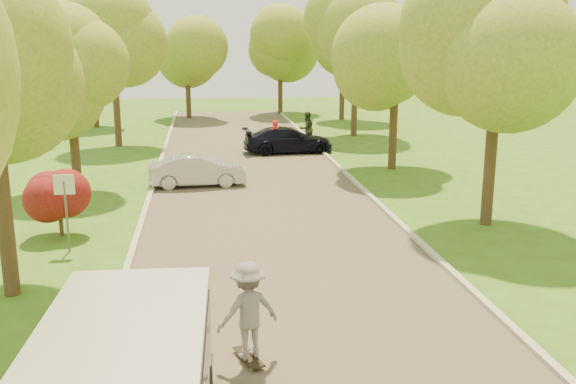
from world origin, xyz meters
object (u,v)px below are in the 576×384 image
street_sign (65,197)px  dark_sedan (288,140)px  longboard (249,357)px  person_striped (275,137)px  person_olive (307,129)px  silver_sedan (197,171)px  skateboarder (248,310)px

street_sign → dark_sedan: size_ratio=0.47×
street_sign → longboard: street_sign is taller
person_striped → person_olive: person_olive is taller
street_sign → person_striped: bearing=62.9°
silver_sedan → dark_sedan: (4.60, 7.08, 0.04)m
skateboarder → person_striped: 21.51m
person_olive → street_sign: bearing=40.1°
silver_sedan → longboard: silver_sedan is taller
street_sign → dark_sedan: 16.84m
dark_sedan → person_olive: size_ratio=2.46×
dark_sedan → skateboarder: 21.95m
longboard → skateboarder: 0.92m
dark_sedan → silver_sedan: bearing=143.5°
street_sign → silver_sedan: 8.47m
street_sign → person_striped: (7.37, 14.40, -0.70)m
skateboarder → person_olive: size_ratio=0.97×
silver_sedan → street_sign: bearing=151.9°
longboard → person_striped: bearing=-117.3°
street_sign → person_olive: size_ratio=1.17×
street_sign → silver_sedan: bearing=65.4°
dark_sedan → person_olive: bearing=-35.9°
longboard → skateboarder: skateboarder is taller
street_sign → longboard: 8.36m
skateboarder → person_striped: skateboarder is taller
silver_sedan → dark_sedan: 8.45m
skateboarder → person_olive: bearing=-121.3°
silver_sedan → skateboarder: skateboarder is taller
dark_sedan → person_olive: (1.30, 2.05, 0.27)m
skateboarder → dark_sedan: bearing=-119.1°
street_sign → dark_sedan: (8.10, 14.74, -0.90)m
longboard → person_olive: 24.22m
silver_sedan → person_olive: size_ratio=2.04×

